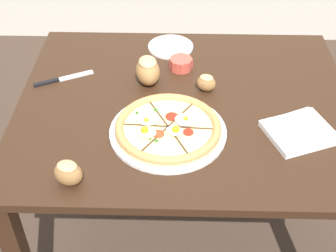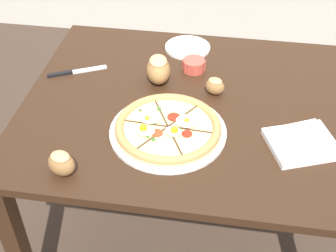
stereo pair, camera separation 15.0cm
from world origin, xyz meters
name	(u,v)px [view 1 (the left image)]	position (x,y,z in m)	size (l,w,h in m)	color
ground_plane	(181,233)	(0.00, 0.00, 0.00)	(12.00, 12.00, 0.00)	#3D2D23
dining_table	(185,124)	(0.00, 0.00, 0.65)	(1.18, 0.97, 0.75)	#331E11
pizza	(168,128)	(-0.06, -0.17, 0.77)	(0.38, 0.38, 0.05)	white
ramekin_bowl	(181,63)	(-0.02, 0.21, 0.78)	(0.09, 0.09, 0.04)	#C64C3D
napkin_folded	(300,131)	(0.37, -0.16, 0.77)	(0.25, 0.24, 0.04)	white
bread_piece_near	(68,173)	(-0.33, -0.39, 0.80)	(0.10, 0.09, 0.08)	olive
bread_piece_mid	(206,83)	(0.07, 0.07, 0.79)	(0.08, 0.07, 0.06)	olive
bread_piece_far	(148,70)	(-0.14, 0.11, 0.81)	(0.11, 0.13, 0.10)	#A3703D
knife_main	(63,79)	(-0.46, 0.12, 0.76)	(0.21, 0.11, 0.01)	silver
side_saucer	(171,47)	(-0.06, 0.36, 0.76)	(0.19, 0.19, 0.01)	white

